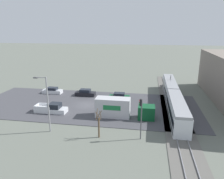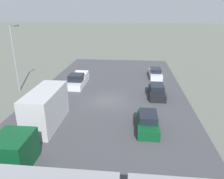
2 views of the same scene
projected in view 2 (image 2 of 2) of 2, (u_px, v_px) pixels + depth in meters
name	position (u px, v px, depth m)	size (l,w,h in m)	color
ground_plane	(108.00, 101.00, 25.84)	(320.00, 320.00, 0.00)	#60665B
road_surface	(108.00, 101.00, 25.83)	(18.90, 44.27, 0.08)	#424247
box_truck	(40.00, 116.00, 18.66)	(2.41, 10.17, 3.35)	#0C4723
pickup_truck	(78.00, 80.00, 30.93)	(2.08, 5.81, 1.76)	silver
sedan_car_0	(148.00, 122.00, 19.54)	(1.82, 4.37, 1.51)	#0C4723
sedan_car_1	(157.00, 91.00, 26.89)	(1.84, 4.50, 1.51)	black
sedan_car_2	(156.00, 73.00, 34.54)	(1.82, 4.53, 1.42)	silver
street_lamp_near_crossing	(15.00, 54.00, 27.57)	(0.36, 1.95, 8.46)	gray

